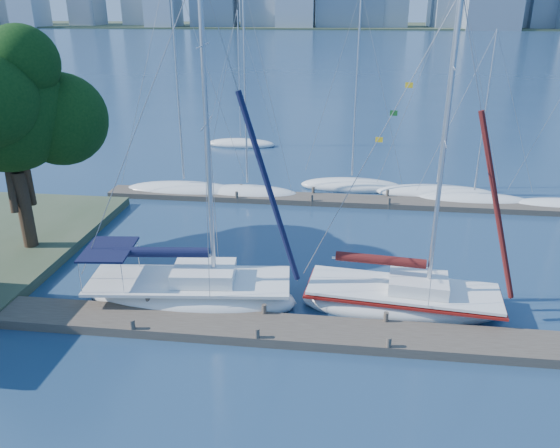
# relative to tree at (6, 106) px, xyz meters

# --- Properties ---
(ground) EXTENTS (700.00, 700.00, 0.00)m
(ground) POSITION_rel_tree_xyz_m (13.16, -5.94, -7.84)
(ground) COLOR navy
(ground) RESTS_ON ground
(near_dock) EXTENTS (26.00, 2.00, 0.40)m
(near_dock) POSITION_rel_tree_xyz_m (13.16, -5.94, -7.64)
(near_dock) COLOR #453C32
(near_dock) RESTS_ON ground
(far_dock) EXTENTS (30.00, 1.80, 0.36)m
(far_dock) POSITION_rel_tree_xyz_m (15.16, 10.06, -7.66)
(far_dock) COLOR #453C32
(far_dock) RESTS_ON ground
(far_shore) EXTENTS (800.00, 100.00, 1.50)m
(far_shore) POSITION_rel_tree_xyz_m (13.16, 314.06, -7.84)
(far_shore) COLOR #38472D
(far_shore) RESTS_ON ground
(tree) EXTENTS (8.61, 7.86, 11.59)m
(tree) POSITION_rel_tree_xyz_m (0.00, 0.00, 0.00)
(tree) COLOR black
(tree) RESTS_ON ground
(sailboat_navy) EXTENTS (9.76, 4.05, 14.36)m
(sailboat_navy) POSITION_rel_tree_xyz_m (9.66, -3.85, -6.80)
(sailboat_navy) COLOR white
(sailboat_navy) RESTS_ON ground
(sailboat_maroon) EXTENTS (8.97, 3.74, 13.47)m
(sailboat_maroon) POSITION_rel_tree_xyz_m (18.97, -3.28, -6.82)
(sailboat_maroon) COLOR white
(sailboat_maroon) RESTS_ON ground
(bg_boat_0) EXTENTS (8.76, 4.85, 15.38)m
(bg_boat_0) POSITION_rel_tree_xyz_m (5.18, 10.66, -7.55)
(bg_boat_0) COLOR white
(bg_boat_0) RESTS_ON ground
(bg_boat_1) EXTENTS (7.36, 4.95, 14.17)m
(bg_boat_1) POSITION_rel_tree_xyz_m (9.65, 10.61, -7.56)
(bg_boat_1) COLOR white
(bg_boat_1) RESTS_ON ground
(bg_boat_2) EXTENTS (7.59, 4.53, 13.56)m
(bg_boat_2) POSITION_rel_tree_xyz_m (16.76, 13.22, -7.57)
(bg_boat_2) COLOR white
(bg_boat_2) RESTS_ON ground
(bg_boat_3) EXTENTS (8.29, 2.63, 14.44)m
(bg_boat_3) POSITION_rel_tree_xyz_m (22.58, 12.29, -7.57)
(bg_boat_3) COLOR white
(bg_boat_3) RESTS_ON ground
(bg_boat_4) EXTENTS (7.73, 2.73, 11.32)m
(bg_boat_4) POSITION_rel_tree_xyz_m (24.81, 11.05, -7.61)
(bg_boat_4) COLOR white
(bg_boat_4) RESTS_ON ground
(bg_boat_6) EXTENTS (6.68, 3.97, 12.19)m
(bg_boat_6) POSITION_rel_tree_xyz_m (6.50, 24.73, -7.60)
(bg_boat_6) COLOR white
(bg_boat_6) RESTS_ON ground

